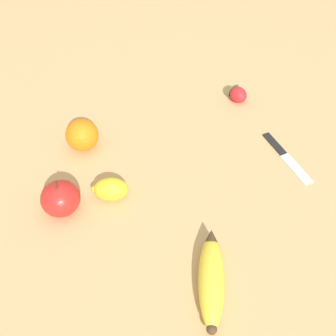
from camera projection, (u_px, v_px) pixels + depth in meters
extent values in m
plane|color=tan|center=(193.00, 173.00, 0.83)|extent=(3.00, 3.00, 0.00)
ellipsoid|color=yellow|center=(211.00, 280.00, 0.66)|extent=(0.13, 0.16, 0.04)
cone|color=#47331E|center=(211.00, 236.00, 0.70)|extent=(0.04, 0.04, 0.03)
sphere|color=#47331E|center=(212.00, 329.00, 0.60)|extent=(0.02, 0.02, 0.02)
sphere|color=orange|center=(82.00, 135.00, 0.85)|extent=(0.07, 0.07, 0.07)
ellipsoid|color=red|center=(238.00, 95.00, 0.97)|extent=(0.06, 0.05, 0.04)
cone|color=#337A33|center=(232.00, 90.00, 0.98)|extent=(0.02, 0.04, 0.04)
ellipsoid|color=red|center=(61.00, 198.00, 0.75)|extent=(0.08, 0.08, 0.07)
cylinder|color=#4C3319|center=(56.00, 186.00, 0.72)|extent=(0.00, 0.00, 0.01)
ellipsoid|color=yellow|center=(111.00, 189.00, 0.78)|extent=(0.08, 0.08, 0.05)
sphere|color=yellow|center=(95.00, 189.00, 0.78)|extent=(0.01, 0.01, 0.01)
cube|color=silver|center=(296.00, 168.00, 0.84)|extent=(0.09, 0.06, 0.00)
cube|color=black|center=(275.00, 143.00, 0.88)|extent=(0.07, 0.05, 0.01)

